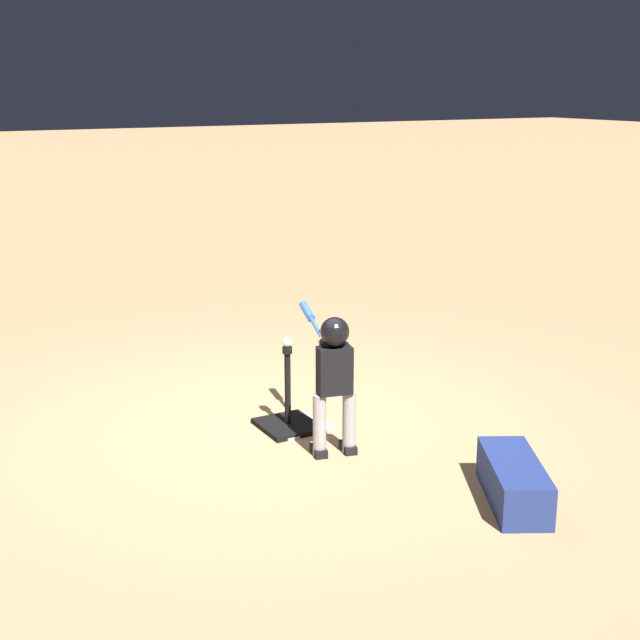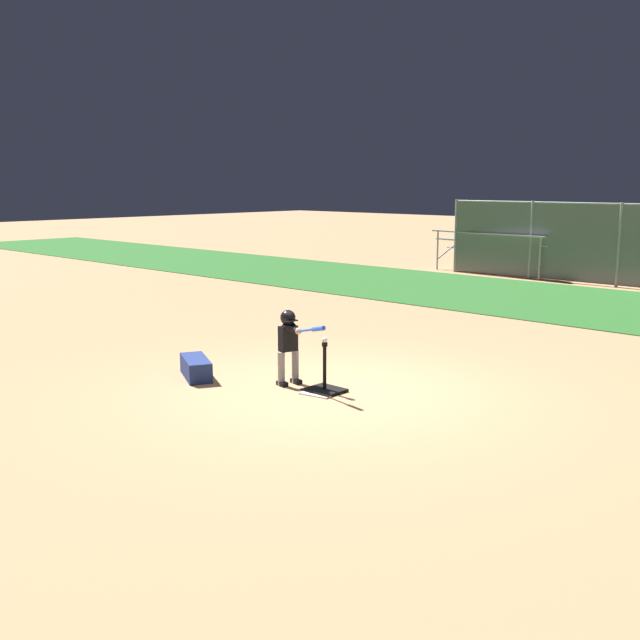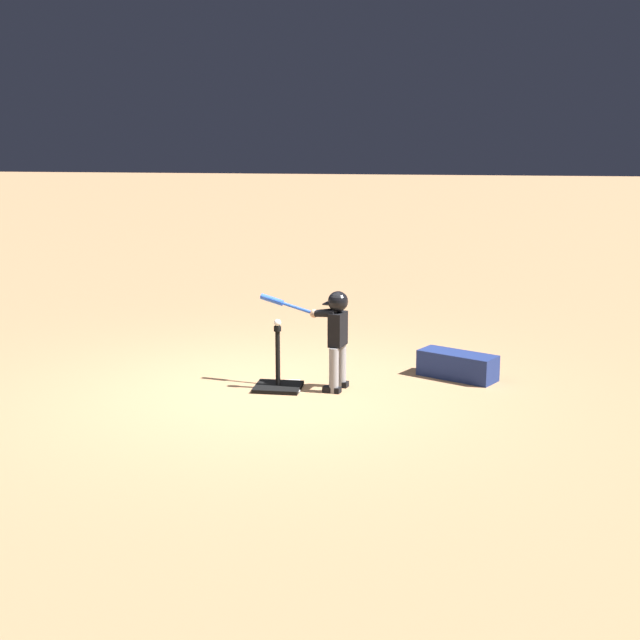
# 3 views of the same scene
# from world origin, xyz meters

# --- Properties ---
(ground_plane) EXTENTS (90.00, 90.00, 0.00)m
(ground_plane) POSITION_xyz_m (0.00, 0.00, 0.00)
(ground_plane) COLOR #AD7F56
(home_plate) EXTENTS (0.51, 0.51, 0.02)m
(home_plate) POSITION_xyz_m (-0.08, -0.16, 0.01)
(home_plate) COLOR white
(home_plate) RESTS_ON ground_plane
(batting_tee) EXTENTS (0.47, 0.43, 0.66)m
(batting_tee) POSITION_xyz_m (-0.08, -0.10, 0.08)
(batting_tee) COLOR black
(batting_tee) RESTS_ON ground_plane
(batter_child) EXTENTS (0.95, 0.39, 1.03)m
(batter_child) POSITION_xyz_m (-0.66, -0.17, 0.65)
(batter_child) COLOR gray
(batter_child) RESTS_ON ground_plane
(baseball) EXTENTS (0.07, 0.07, 0.07)m
(baseball) POSITION_xyz_m (-0.08, -0.10, 0.70)
(baseball) COLOR white
(baseball) RESTS_ON batting_tee
(equipment_bag) EXTENTS (0.89, 0.68, 0.28)m
(equipment_bag) POSITION_xyz_m (-1.91, -0.79, 0.14)
(equipment_bag) COLOR navy
(equipment_bag) RESTS_ON ground_plane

